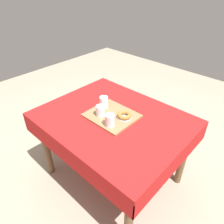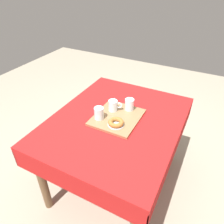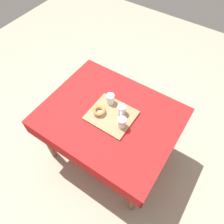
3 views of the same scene
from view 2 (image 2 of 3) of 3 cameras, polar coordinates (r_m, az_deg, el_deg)
ground_plane at (r=2.16m, az=0.92°, el=-17.62°), size 6.00×6.00×0.00m
dining_table at (r=1.70m, az=1.12°, el=-4.50°), size 1.20×0.96×0.73m
serving_tray at (r=1.65m, az=1.30°, el=-1.40°), size 0.39×0.34×0.02m
tea_mug_left at (r=1.69m, az=0.33°, el=1.68°), size 0.07×0.11×0.09m
water_glass_near at (r=1.60m, az=-3.53°, el=-0.43°), size 0.07×0.07×0.09m
water_glass_far at (r=1.71m, az=4.71°, el=1.89°), size 0.07×0.07×0.09m
donut_plate_left at (r=1.56m, az=1.07°, el=-3.41°), size 0.12×0.12×0.01m
sugar_donut_left at (r=1.54m, az=1.08°, el=-2.82°), size 0.12×0.12×0.03m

